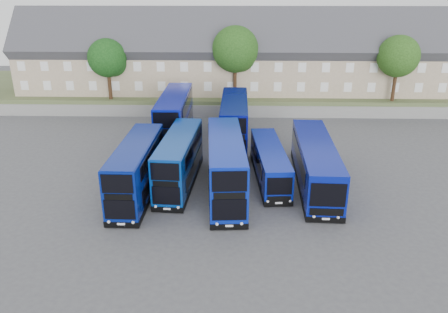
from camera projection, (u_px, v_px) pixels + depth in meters
ground at (208, 206)px, 33.52m from camera, size 120.00×120.00×0.00m
retaining_wall at (219, 111)px, 55.53m from camera, size 70.00×0.40×1.50m
earth_bank at (221, 91)px, 64.73m from camera, size 80.00×20.00×2.00m
terrace_row at (265, 57)px, 58.80m from camera, size 66.00×10.40×11.20m
dd_front_left at (137, 170)px, 34.58m from camera, size 2.68×10.87×4.30m
dd_front_mid at (179, 161)px, 36.50m from camera, size 3.14×10.71×4.20m
dd_front_right at (226, 167)px, 34.71m from camera, size 3.43×11.87×4.66m
dd_rear_left at (175, 117)px, 47.24m from camera, size 2.83×12.23×4.86m
dd_rear_right at (234, 122)px, 45.86m from camera, size 2.83×11.83×4.69m
coach_east_a at (270, 164)px, 37.65m from camera, size 2.96×10.76×2.91m
coach_east_b at (315, 164)px, 36.55m from camera, size 3.33×13.51×3.67m
tree_west at (109, 59)px, 54.55m from camera, size 4.80×4.80×7.65m
tree_mid at (236, 51)px, 54.26m from camera, size 5.76×5.76×9.18m
tree_east at (399, 58)px, 53.57m from camera, size 5.12×5.12×8.16m
tree_far at (426, 47)px, 59.80m from camera, size 5.44×5.44×8.67m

